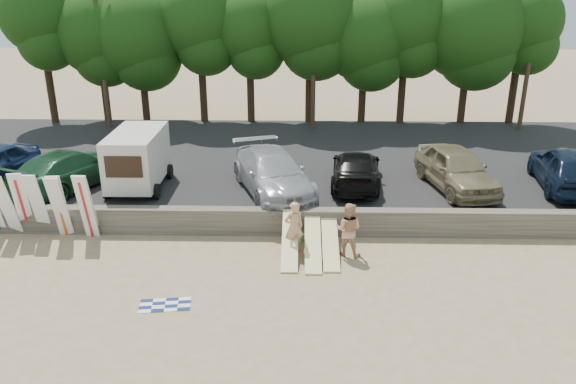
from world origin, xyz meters
name	(u,v)px	position (x,y,z in m)	size (l,w,h in m)	color
ground	(259,273)	(0.00, 0.00, 0.00)	(120.00, 120.00, 0.00)	tan
seawall	(265,221)	(0.00, 3.00, 0.50)	(44.00, 0.50, 1.00)	#6B6356
parking_lot	(274,162)	(0.00, 10.50, 0.35)	(44.00, 14.50, 0.70)	#282828
treeline	(291,26)	(0.68, 17.56, 6.35)	(32.09, 6.12, 9.05)	#382616
utility_poles	(314,45)	(2.00, 16.00, 5.43)	(25.80, 0.26, 9.00)	#473321
box_trailer	(137,157)	(-5.43, 5.88, 2.05)	(2.20, 3.84, 2.42)	beige
car_1	(69,169)	(-8.35, 5.91, 1.51)	(2.27, 5.57, 1.62)	#163E23
car_2	(273,173)	(0.18, 5.52, 1.54)	(2.35, 5.77, 1.68)	#A5A5AA
car_3	(356,169)	(3.66, 6.50, 1.41)	(2.00, 4.92, 1.43)	black
car_4	(456,169)	(7.78, 6.15, 1.57)	(2.05, 5.08, 1.73)	#827452
car_5	(567,168)	(12.34, 6.23, 1.60)	(2.12, 5.26, 1.79)	black
surfboard_upright_1	(7,206)	(-9.34, 2.47, 1.26)	(0.50, 0.06, 2.60)	white
surfboard_upright_2	(22,204)	(-8.85, 2.64, 1.27)	(0.50, 0.06, 2.60)	white
surfboard_upright_3	(38,205)	(-8.24, 2.57, 1.26)	(0.50, 0.06, 2.60)	white
surfboard_upright_4	(60,206)	(-7.39, 2.45, 1.27)	(0.50, 0.06, 2.60)	white
surfboard_upright_5	(59,207)	(-7.38, 2.40, 1.25)	(0.50, 0.06, 2.60)	white
surfboard_upright_6	(87,205)	(-6.44, 2.55, 1.26)	(0.50, 0.06, 2.60)	white
surfboard_upright_7	(86,207)	(-6.41, 2.38, 1.28)	(0.50, 0.06, 2.60)	white
surfboard_low_0	(290,239)	(0.97, 1.38, 0.55)	(0.56, 3.00, 0.07)	#F1E197
surfboard_low_1	(313,244)	(1.76, 1.33, 0.42)	(0.56, 3.00, 0.07)	#F1E197
surfboard_low_2	(330,242)	(2.36, 1.49, 0.41)	(0.56, 3.00, 0.07)	#F1E197
beachgoer_a	(294,227)	(1.10, 1.53, 0.94)	(0.69, 0.45, 1.88)	tan
beachgoer_b	(348,229)	(2.96, 1.36, 0.96)	(0.93, 0.73, 1.92)	tan
cooler	(308,237)	(1.59, 2.40, 0.16)	(0.38, 0.30, 0.32)	#289550
gear_bag	(327,242)	(2.29, 2.13, 0.11)	(0.30, 0.25, 0.22)	#D14C18
beach_towel	(165,305)	(-2.64, -1.97, 0.01)	(1.50, 1.50, 0.00)	white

